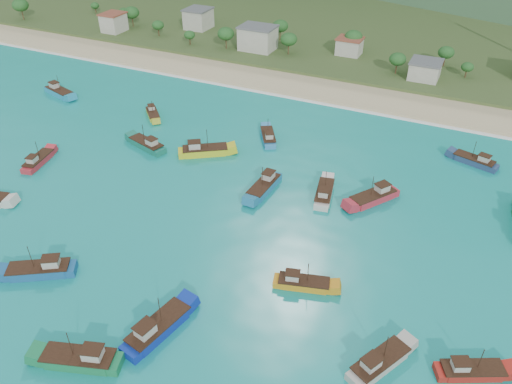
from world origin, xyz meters
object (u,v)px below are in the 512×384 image
at_px(boat_24, 147,145).
at_px(boat_3, 268,137).
at_px(boat_14, 153,114).
at_px(boat_23, 204,151).
at_px(boat_17, 374,198).
at_px(boat_26, 158,329).
at_px(boat_12, 324,194).
at_px(boat_18, 475,161).
at_px(boat_2, 303,284).
at_px(boat_20, 379,363).
at_px(boat_6, 81,360).
at_px(boat_0, 38,161).
at_px(boat_22, 59,92).
at_px(boat_9, 471,371).
at_px(boat_13, 264,187).
at_px(boat_4, 41,271).

bearing_deg(boat_24, boat_3, -40.32).
distance_m(boat_14, boat_23, 25.26).
xyz_separation_m(boat_17, boat_26, (-19.89, -46.03, 0.05)).
distance_m(boat_12, boat_14, 55.37).
bearing_deg(boat_3, boat_18, -19.36).
bearing_deg(boat_23, boat_2, 16.24).
bearing_deg(boat_23, boat_14, -151.20).
distance_m(boat_23, boat_26, 51.72).
bearing_deg(boat_18, boat_26, 168.95).
height_order(boat_12, boat_23, boat_23).
xyz_separation_m(boat_12, boat_24, (-44.22, 1.43, 0.05)).
bearing_deg(boat_20, boat_6, -127.52).
xyz_separation_m(boat_0, boat_22, (-23.33, 31.22, 0.17)).
distance_m(boat_9, boat_26, 43.31).
relative_size(boat_9, boat_17, 0.86).
relative_size(boat_12, boat_20, 1.02).
bearing_deg(boat_2, boat_23, -145.58).
relative_size(boat_22, boat_24, 1.05).
relative_size(boat_0, boat_17, 0.90).
relative_size(boat_13, boat_17, 1.00).
height_order(boat_9, boat_14, boat_9).
xyz_separation_m(boat_3, boat_4, (-14.80, -58.51, 0.16)).
height_order(boat_4, boat_20, boat_4).
xyz_separation_m(boat_13, boat_22, (-73.33, 19.30, 0.03)).
bearing_deg(boat_12, boat_26, -115.11).
bearing_deg(boat_18, boat_6, 167.95).
relative_size(boat_3, boat_13, 0.88).
height_order(boat_23, boat_26, boat_26).
xyz_separation_m(boat_6, boat_23, (-13.61, 56.54, 0.04)).
xyz_separation_m(boat_2, boat_9, (26.03, -5.73, 0.00)).
bearing_deg(boat_9, boat_0, -126.11).
height_order(boat_22, boat_26, boat_26).
bearing_deg(boat_18, boat_0, 131.88).
xyz_separation_m(boat_2, boat_24, (-49.30, 26.93, 0.15)).
relative_size(boat_3, boat_22, 0.84).
bearing_deg(boat_9, boat_23, -146.24).
bearing_deg(boat_6, boat_14, 9.57).
height_order(boat_12, boat_14, boat_12).
bearing_deg(boat_23, boat_24, -110.96).
relative_size(boat_12, boat_17, 0.96).
bearing_deg(boat_12, boat_23, 160.19).
height_order(boat_4, boat_23, boat_23).
bearing_deg(boat_0, boat_6, -52.15).
bearing_deg(boat_4, boat_18, -73.75).
bearing_deg(boat_14, boat_17, 123.32).
bearing_deg(boat_9, boat_12, -161.26).
distance_m(boat_2, boat_14, 71.45).
bearing_deg(boat_12, boat_6, -119.45).
relative_size(boat_2, boat_13, 0.88).
relative_size(boat_9, boat_26, 0.79).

